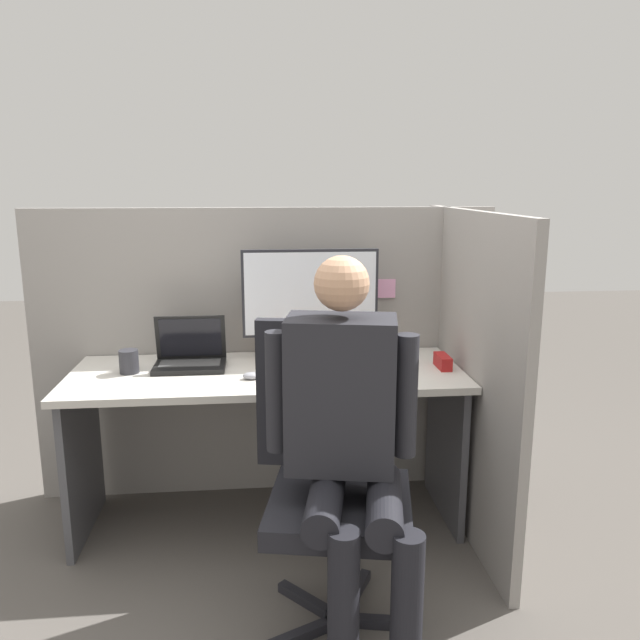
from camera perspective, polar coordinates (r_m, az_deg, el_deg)
ground_plane at (r=2.69m, az=-4.45°, el=-21.11°), size 12.00×12.00×0.00m
cubicle_panel_back at (r=2.99m, az=-4.92°, el=-3.05°), size 2.16×0.05×1.37m
cubicle_panel_right at (r=2.76m, az=13.30°, el=-4.70°), size 0.04×1.24×1.37m
desk at (r=2.72m, az=-4.78°, el=-7.83°), size 1.66×0.62×0.70m
paper_box at (r=2.81m, az=-0.87°, el=-2.99°), size 0.31×0.26×0.07m
monitor at (r=2.76m, az=-0.89°, el=2.17°), size 0.60×0.18×0.43m
laptop at (r=2.76m, az=-11.79°, el=-3.34°), size 0.30×0.21×0.22m
mouse at (r=2.56m, az=-6.31°, el=-5.09°), size 0.07×0.05×0.03m
stapler at (r=2.74m, az=11.16°, el=-3.74°), size 0.05×0.13×0.06m
carrot_toy at (r=2.52m, az=-0.71°, el=-5.15°), size 0.04×0.13×0.04m
office_chair at (r=2.19m, az=0.98°, el=-13.57°), size 0.55×0.60×1.02m
person at (r=1.95m, az=2.55°, el=-10.22°), size 0.47×0.51×1.27m
pen_cup at (r=2.73m, az=-17.07°, el=-3.65°), size 0.08×0.08×0.10m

